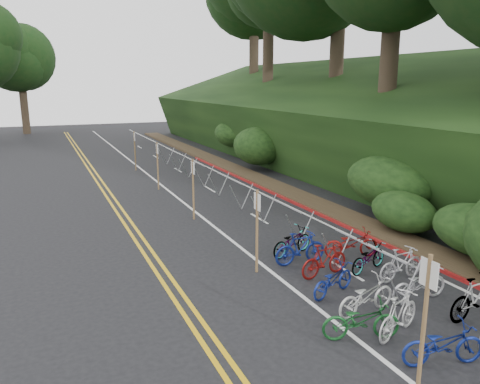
# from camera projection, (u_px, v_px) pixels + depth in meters

# --- Properties ---
(ground) EXTENTS (120.00, 120.00, 0.00)m
(ground) POSITION_uv_depth(u_px,v_px,m) (338.00, 369.00, 9.18)
(ground) COLOR black
(ground) RESTS_ON ground
(road_markings) EXTENTS (7.47, 80.00, 0.01)m
(road_markings) POSITION_uv_depth(u_px,v_px,m) (202.00, 225.00, 18.44)
(road_markings) COLOR gold
(road_markings) RESTS_ON ground
(red_curb) EXTENTS (0.25, 28.00, 0.10)m
(red_curb) POSITION_uv_depth(u_px,v_px,m) (290.00, 200.00, 22.10)
(red_curb) COLOR maroon
(red_curb) RESTS_ON ground
(embankment) EXTENTS (14.30, 48.14, 9.11)m
(embankment) POSITION_uv_depth(u_px,v_px,m) (335.00, 128.00, 30.62)
(embankment) COLOR black
(embankment) RESTS_ON ground
(bike_racks_rest) EXTENTS (1.14, 23.00, 1.17)m
(bike_racks_rest) POSITION_uv_depth(u_px,v_px,m) (229.00, 185.00, 21.76)
(bike_racks_rest) COLOR gray
(bike_racks_rest) RESTS_ON ground
(signpost_near) EXTENTS (0.08, 0.40, 2.64)m
(signpost_near) POSITION_uv_depth(u_px,v_px,m) (425.00, 316.00, 8.17)
(signpost_near) COLOR brown
(signpost_near) RESTS_ON ground
(signposts_rest) EXTENTS (0.08, 18.40, 2.50)m
(signposts_rest) POSITION_uv_depth(u_px,v_px,m) (173.00, 173.00, 21.59)
(signposts_rest) COLOR brown
(signposts_rest) RESTS_ON ground
(bike_front) EXTENTS (1.11, 1.82, 0.90)m
(bike_front) POSITION_uv_depth(u_px,v_px,m) (361.00, 320.00, 10.14)
(bike_front) COLOR #144C1E
(bike_front) RESTS_ON ground
(bike_valet) EXTENTS (3.45, 10.73, 1.07)m
(bike_valet) POSITION_uv_depth(u_px,v_px,m) (407.00, 293.00, 11.41)
(bike_valet) COLOR slate
(bike_valet) RESTS_ON ground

